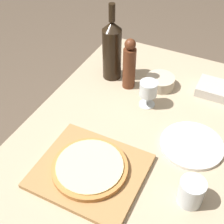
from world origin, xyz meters
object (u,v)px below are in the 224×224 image
at_px(pepper_mill, 129,65).
at_px(small_bowl, 160,82).
at_px(pizza, 90,167).
at_px(wine_bottle, 112,50).
at_px(wine_glass, 148,90).

xyz_separation_m(pepper_mill, small_bowl, (0.13, 0.06, -0.09)).
relative_size(pizza, small_bowl, 2.00).
bearing_deg(pepper_mill, pizza, -80.94).
xyz_separation_m(pizza, small_bowl, (0.05, 0.56, -0.00)).
relative_size(wine_bottle, small_bowl, 2.74).
bearing_deg(small_bowl, pizza, -95.00).
bearing_deg(wine_bottle, wine_glass, -27.82).
relative_size(wine_glass, small_bowl, 0.90).
relative_size(pepper_mill, wine_glass, 2.05).
bearing_deg(pepper_mill, small_bowl, 25.74).
xyz_separation_m(wine_bottle, wine_glass, (0.23, -0.12, -0.06)).
height_order(pizza, pepper_mill, pepper_mill).
bearing_deg(wine_bottle, small_bowl, 6.62).
xyz_separation_m(wine_bottle, small_bowl, (0.23, 0.03, -0.12)).
relative_size(pepper_mill, small_bowl, 1.85).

